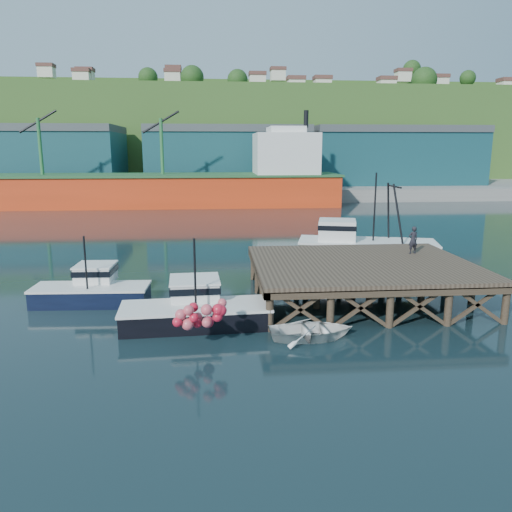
{
  "coord_description": "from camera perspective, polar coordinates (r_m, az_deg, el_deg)",
  "views": [
    {
      "loc": [
        -2.69,
        -26.47,
        8.29
      ],
      "look_at": [
        -0.26,
        2.0,
        2.12
      ],
      "focal_mm": 35.0,
      "sensor_mm": 36.0,
      "label": 1
    }
  ],
  "objects": [
    {
      "name": "boat_navy",
      "position": [
        28.78,
        -18.18,
        -3.58
      ],
      "size": [
        6.28,
        3.44,
        3.87
      ],
      "rotation": [
        0.0,
        0.0,
        -0.05
      ],
      "color": "black",
      "rests_on": "ground"
    },
    {
      "name": "trawler",
      "position": [
        37.4,
        12.24,
        1.22
      ],
      "size": [
        10.45,
        5.83,
        6.62
      ],
      "rotation": [
        0.0,
        0.0,
        -0.25
      ],
      "color": "#D2C488",
      "rests_on": "ground"
    },
    {
      "name": "warehouse_right",
      "position": [
        97.15,
        15.06,
        10.71
      ],
      "size": [
        30.0,
        16.0,
        9.0
      ],
      "primitive_type": "cube",
      "color": "#184850",
      "rests_on": "far_quay"
    },
    {
      "name": "dockworker",
      "position": [
        31.22,
        17.5,
        1.76
      ],
      "size": [
        0.66,
        0.5,
        1.65
      ],
      "primitive_type": "imported",
      "rotation": [
        0.0,
        0.0,
        3.33
      ],
      "color": "black",
      "rests_on": "wharf"
    },
    {
      "name": "dinghy",
      "position": [
        22.53,
        6.36,
        -8.43
      ],
      "size": [
        3.87,
        2.84,
        0.78
      ],
      "primitive_type": "imported",
      "rotation": [
        0.0,
        0.0,
        1.61
      ],
      "color": "white",
      "rests_on": "ground"
    },
    {
      "name": "ground",
      "position": [
        27.87,
        0.89,
        -5.13
      ],
      "size": [
        300.0,
        300.0,
        0.0
      ],
      "primitive_type": "plane",
      "color": "black",
      "rests_on": "ground"
    },
    {
      "name": "wharf",
      "position": [
        28.25,
        12.12,
        -1.09
      ],
      "size": [
        12.0,
        10.0,
        2.62
      ],
      "color": "brown",
      "rests_on": "ground"
    },
    {
      "name": "far_quay",
      "position": [
        96.78,
        -3.3,
        7.84
      ],
      "size": [
        160.0,
        40.0,
        2.0
      ],
      "primitive_type": "cube",
      "color": "gray",
      "rests_on": "ground"
    },
    {
      "name": "warehouse_mid",
      "position": [
        91.53,
        -3.25,
        11.04
      ],
      "size": [
        28.0,
        16.0,
        9.0
      ],
      "primitive_type": "cube",
      "color": "#184850",
      "rests_on": "far_quay"
    },
    {
      "name": "cargo_ship",
      "position": [
        74.86,
        -9.38,
        8.21
      ],
      "size": [
        55.5,
        10.0,
        13.75
      ],
      "color": "#ED3D16",
      "rests_on": "ground"
    },
    {
      "name": "hillside",
      "position": [
        126.53,
        -3.76,
        13.38
      ],
      "size": [
        220.0,
        50.0,
        22.0
      ],
      "primitive_type": "cube",
      "color": "#2D511E",
      "rests_on": "ground"
    },
    {
      "name": "boat_black",
      "position": [
        24.21,
        -6.92,
        -5.93
      ],
      "size": [
        7.21,
        6.06,
        4.38
      ],
      "rotation": [
        0.0,
        0.0,
        0.06
      ],
      "color": "black",
      "rests_on": "ground"
    },
    {
      "name": "warehouse_left",
      "position": [
        97.02,
        -24.73,
        10.03
      ],
      "size": [
        32.0,
        16.0,
        9.0
      ],
      "primitive_type": "cube",
      "color": "#184850",
      "rests_on": "far_quay"
    }
  ]
}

